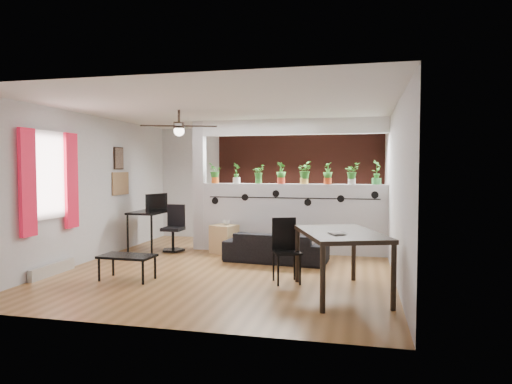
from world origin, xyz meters
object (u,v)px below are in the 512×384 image
at_px(dining_table, 340,238).
at_px(potted_plant_4, 304,172).
at_px(potted_plant_7, 377,171).
at_px(potted_plant_3, 281,172).
at_px(potted_plant_6, 352,173).
at_px(office_chair, 174,231).
at_px(coffee_table, 127,258).
at_px(ceiling_fan, 179,128).
at_px(potted_plant_1, 237,172).
at_px(potted_plant_5, 328,173).
at_px(computer_desk, 151,214).
at_px(sofa, 276,248).
at_px(cube_shelf, 224,239).
at_px(folding_chair, 285,244).
at_px(potted_plant_0, 215,172).
at_px(cup, 227,223).
at_px(potted_plant_2, 259,174).

bearing_deg(dining_table, potted_plant_4, 106.35).
bearing_deg(potted_plant_7, potted_plant_3, 180.00).
xyz_separation_m(potted_plant_6, dining_table, (-0.08, -2.79, -0.82)).
xyz_separation_m(potted_plant_6, office_chair, (-3.44, -0.39, -1.16)).
distance_m(potted_plant_3, coffee_table, 3.50).
relative_size(ceiling_fan, potted_plant_1, 2.90).
height_order(potted_plant_3, potted_plant_5, potted_plant_3).
bearing_deg(ceiling_fan, office_chair, 116.78).
xyz_separation_m(computer_desk, office_chair, (0.50, -0.05, -0.32)).
bearing_deg(potted_plant_3, dining_table, -65.54).
height_order(potted_plant_3, sofa, potted_plant_3).
height_order(cube_shelf, folding_chair, folding_chair).
xyz_separation_m(potted_plant_3, potted_plant_5, (0.90, 0.00, -0.00)).
height_order(potted_plant_3, potted_plant_6, potted_plant_3).
bearing_deg(potted_plant_4, potted_plant_6, 0.00).
distance_m(potted_plant_0, computer_desk, 1.54).
xyz_separation_m(potted_plant_0, potted_plant_3, (1.35, 0.00, 0.01)).
bearing_deg(potted_plant_7, potted_plant_0, 180.00).
height_order(cup, computer_desk, computer_desk).
distance_m(potted_plant_2, coffee_table, 3.28).
xyz_separation_m(potted_plant_7, cup, (-2.82, -0.34, -1.00)).
bearing_deg(potted_plant_1, cup, -107.71).
xyz_separation_m(potted_plant_1, potted_plant_2, (0.45, -0.00, -0.02)).
relative_size(potted_plant_2, folding_chair, 0.40).
relative_size(potted_plant_0, folding_chair, 0.44).
distance_m(potted_plant_0, cube_shelf, 1.37).
xyz_separation_m(cube_shelf, computer_desk, (-1.53, 0.00, 0.45)).
xyz_separation_m(potted_plant_4, folding_chair, (0.01, -2.28, -1.03)).
distance_m(sofa, coffee_table, 2.62).
relative_size(cup, dining_table, 0.07).
xyz_separation_m(potted_plant_2, potted_plant_6, (1.81, 0.00, 0.02)).
xyz_separation_m(potted_plant_1, potted_plant_6, (2.26, -0.00, -0.00)).
bearing_deg(potted_plant_7, coffee_table, -143.30).
relative_size(potted_plant_1, coffee_table, 0.51).
bearing_deg(potted_plant_3, potted_plant_6, 0.00).
bearing_deg(potted_plant_0, potted_plant_4, 0.00).
distance_m(potted_plant_6, coffee_table, 4.36).
bearing_deg(potted_plant_7, potted_plant_5, 180.00).
relative_size(potted_plant_1, cup, 3.27).
height_order(potted_plant_0, dining_table, potted_plant_0).
bearing_deg(potted_plant_2, potted_plant_1, 180.00).
relative_size(potted_plant_0, potted_plant_1, 1.00).
xyz_separation_m(potted_plant_2, potted_plant_7, (2.26, -0.00, 0.05)).
relative_size(potted_plant_2, cube_shelf, 0.68).
height_order(potted_plant_6, sofa, potted_plant_6).
relative_size(potted_plant_1, dining_table, 0.24).
height_order(potted_plant_5, office_chair, potted_plant_5).
height_order(potted_plant_0, office_chair, potted_plant_0).
height_order(potted_plant_1, folding_chair, potted_plant_1).
height_order(ceiling_fan, cup, ceiling_fan).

